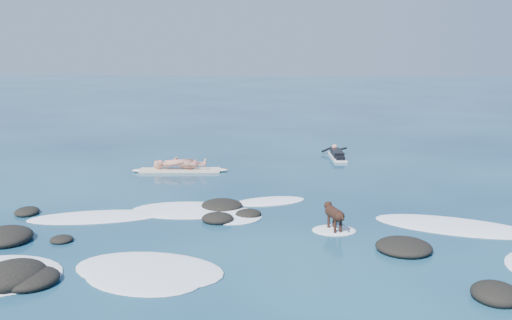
{
  "coord_description": "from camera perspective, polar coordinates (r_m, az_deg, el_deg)",
  "views": [
    {
      "loc": [
        0.35,
        -14.12,
        4.48
      ],
      "look_at": [
        -0.66,
        4.0,
        0.9
      ],
      "focal_mm": 40.0,
      "sensor_mm": 36.0,
      "label": 1
    }
  ],
  "objects": [
    {
      "name": "ground",
      "position": [
        14.82,
        1.71,
        -6.45
      ],
      "size": [
        160.0,
        160.0,
        0.0
      ],
      "primitive_type": "plane",
      "color": "#0A2642",
      "rests_on": "ground"
    },
    {
      "name": "reef_rocks",
      "position": [
        12.49,
        2.75,
        -9.34
      ],
      "size": [
        15.14,
        7.64,
        0.6
      ],
      "color": "black",
      "rests_on": "ground"
    },
    {
      "name": "breaking_foam",
      "position": [
        13.49,
        -1.36,
        -8.2
      ],
      "size": [
        14.99,
        7.93,
        0.12
      ],
      "color": "white",
      "rests_on": "ground"
    },
    {
      "name": "standing_surfer_rig",
      "position": [
        21.0,
        -7.65,
        0.95
      ],
      "size": [
        3.54,
        0.84,
        2.01
      ],
      "rotation": [
        0.0,
        0.0,
        0.08
      ],
      "color": "beige",
      "rests_on": "ground"
    },
    {
      "name": "paddling_surfer_rig",
      "position": [
        23.84,
        8.1,
        0.58
      ],
      "size": [
        1.12,
        2.49,
        0.43
      ],
      "rotation": [
        0.0,
        0.0,
        1.63
      ],
      "color": "white",
      "rests_on": "ground"
    },
    {
      "name": "dog",
      "position": [
        14.25,
        7.79,
        -5.31
      ],
      "size": [
        0.52,
        1.07,
        0.7
      ],
      "rotation": [
        0.0,
        0.0,
        1.92
      ],
      "color": "black",
      "rests_on": "ground"
    }
  ]
}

